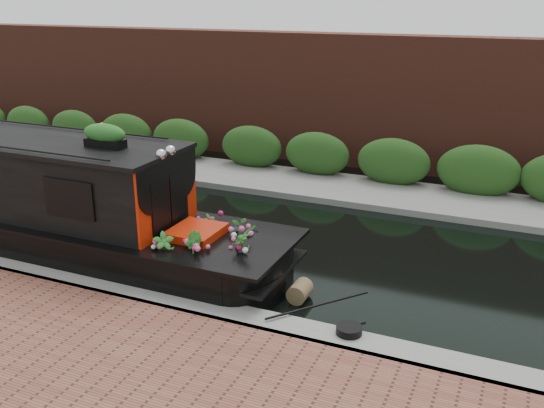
% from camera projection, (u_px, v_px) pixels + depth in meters
% --- Properties ---
extents(ground, '(80.00, 80.00, 0.00)m').
position_uv_depth(ground, '(235.00, 240.00, 13.38)').
color(ground, black).
rests_on(ground, ground).
extents(near_bank_coping, '(40.00, 0.60, 0.50)m').
position_uv_depth(near_bank_coping, '(149.00, 306.00, 10.53)').
color(near_bank_coping, gray).
rests_on(near_bank_coping, ground).
extents(far_bank_path, '(40.00, 2.40, 0.34)m').
position_uv_depth(far_bank_path, '(303.00, 187.00, 17.01)').
color(far_bank_path, slate).
rests_on(far_bank_path, ground).
extents(far_hedge, '(40.00, 1.10, 2.80)m').
position_uv_depth(far_hedge, '(314.00, 178.00, 17.79)').
color(far_hedge, '#1F4416').
rests_on(far_hedge, ground).
extents(far_brick_wall, '(40.00, 1.00, 8.00)m').
position_uv_depth(far_brick_wall, '(336.00, 161.00, 19.60)').
color(far_brick_wall, '#54271C').
rests_on(far_brick_wall, ground).
extents(rope_fender, '(0.35, 0.46, 0.35)m').
position_uv_depth(rope_fender, '(300.00, 291.00, 10.69)').
color(rope_fender, brown).
rests_on(rope_fender, ground).
extents(coiled_mooring_rope, '(0.40, 0.40, 0.12)m').
position_uv_depth(coiled_mooring_rope, '(349.00, 330.00, 9.21)').
color(coiled_mooring_rope, black).
rests_on(coiled_mooring_rope, near_bank_coping).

